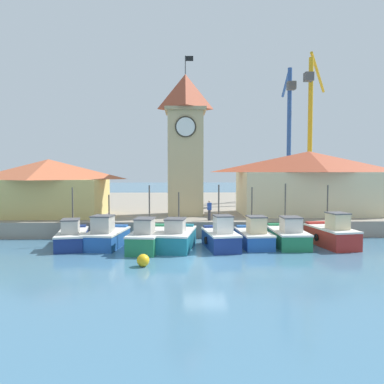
{
  "coord_description": "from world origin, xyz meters",
  "views": [
    {
      "loc": [
        -1.35,
        -21.67,
        5.22
      ],
      "look_at": [
        -0.51,
        9.08,
        3.5
      ],
      "focal_mm": 35.0,
      "sensor_mm": 36.0,
      "label": 1
    }
  ],
  "objects_px": {
    "fishing_boat_left_inner": "(147,238)",
    "mooring_buoy": "(143,260)",
    "dock_worker_near_tower": "(209,210)",
    "fishing_boat_center": "(221,237)",
    "fishing_boat_right_outer": "(332,234)",
    "warehouse_left": "(49,187)",
    "fishing_boat_mid_right": "(254,236)",
    "fishing_boat_left_outer": "(106,236)",
    "fishing_boat_far_left": "(72,237)",
    "fishing_boat_right_inner": "(287,235)",
    "port_crane_near": "(289,150)",
    "port_crane_far": "(310,145)",
    "clock_tower": "(185,140)",
    "warehouse_right": "(309,182)",
    "fishing_boat_mid_left": "(177,237)"
  },
  "relations": [
    {
      "from": "fishing_boat_left_inner",
      "to": "mooring_buoy",
      "type": "distance_m",
      "value": 4.65
    },
    {
      "from": "fishing_boat_left_inner",
      "to": "dock_worker_near_tower",
      "type": "bearing_deg",
      "value": 46.92
    },
    {
      "from": "fishing_boat_center",
      "to": "fishing_boat_right_outer",
      "type": "height_order",
      "value": "fishing_boat_center"
    },
    {
      "from": "warehouse_left",
      "to": "fishing_boat_mid_right",
      "type": "bearing_deg",
      "value": -24.96
    },
    {
      "from": "fishing_boat_left_outer",
      "to": "fishing_boat_center",
      "type": "xyz_separation_m",
      "value": [
        7.82,
        -0.82,
        0.03
      ]
    },
    {
      "from": "fishing_boat_far_left",
      "to": "fishing_boat_right_inner",
      "type": "distance_m",
      "value": 14.99
    },
    {
      "from": "fishing_boat_left_inner",
      "to": "port_crane_near",
      "type": "relative_size",
      "value": 0.3
    },
    {
      "from": "port_crane_near",
      "to": "mooring_buoy",
      "type": "relative_size",
      "value": 25.09
    },
    {
      "from": "fishing_boat_right_outer",
      "to": "dock_worker_near_tower",
      "type": "relative_size",
      "value": 2.92
    },
    {
      "from": "fishing_boat_far_left",
      "to": "port_crane_far",
      "type": "distance_m",
      "value": 31.73
    },
    {
      "from": "clock_tower",
      "to": "port_crane_far",
      "type": "distance_m",
      "value": 19.66
    },
    {
      "from": "port_crane_near",
      "to": "port_crane_far",
      "type": "height_order",
      "value": "port_crane_far"
    },
    {
      "from": "port_crane_near",
      "to": "fishing_boat_right_outer",
      "type": "bearing_deg",
      "value": -98.82
    },
    {
      "from": "dock_worker_near_tower",
      "to": "fishing_boat_center",
      "type": "bearing_deg",
      "value": -85.16
    },
    {
      "from": "fishing_boat_right_outer",
      "to": "port_crane_far",
      "type": "bearing_deg",
      "value": 75.08
    },
    {
      "from": "port_crane_far",
      "to": "dock_worker_near_tower",
      "type": "relative_size",
      "value": 11.36
    },
    {
      "from": "warehouse_left",
      "to": "warehouse_right",
      "type": "distance_m",
      "value": 23.48
    },
    {
      "from": "fishing_boat_left_outer",
      "to": "port_crane_near",
      "type": "height_order",
      "value": "port_crane_near"
    },
    {
      "from": "fishing_boat_center",
      "to": "warehouse_left",
      "type": "relative_size",
      "value": 0.45
    },
    {
      "from": "fishing_boat_far_left",
      "to": "warehouse_right",
      "type": "relative_size",
      "value": 0.38
    },
    {
      "from": "fishing_boat_left_outer",
      "to": "dock_worker_near_tower",
      "type": "bearing_deg",
      "value": 28.23
    },
    {
      "from": "fishing_boat_far_left",
      "to": "fishing_boat_right_outer",
      "type": "relative_size",
      "value": 1.05
    },
    {
      "from": "fishing_boat_right_inner",
      "to": "mooring_buoy",
      "type": "relative_size",
      "value": 7.04
    },
    {
      "from": "fishing_boat_left_outer",
      "to": "fishing_boat_right_outer",
      "type": "relative_size",
      "value": 0.98
    },
    {
      "from": "warehouse_right",
      "to": "mooring_buoy",
      "type": "height_order",
      "value": "warehouse_right"
    },
    {
      "from": "port_crane_near",
      "to": "mooring_buoy",
      "type": "height_order",
      "value": "port_crane_near"
    },
    {
      "from": "fishing_boat_mid_right",
      "to": "mooring_buoy",
      "type": "xyz_separation_m",
      "value": [
        -7.13,
        -5.42,
        -0.37
      ]
    },
    {
      "from": "fishing_boat_far_left",
      "to": "fishing_boat_right_outer",
      "type": "height_order",
      "value": "fishing_boat_right_outer"
    },
    {
      "from": "fishing_boat_left_inner",
      "to": "fishing_boat_right_outer",
      "type": "bearing_deg",
      "value": 2.82
    },
    {
      "from": "fishing_boat_mid_right",
      "to": "port_crane_near",
      "type": "distance_m",
      "value": 26.03
    },
    {
      "from": "fishing_boat_right_inner",
      "to": "dock_worker_near_tower",
      "type": "bearing_deg",
      "value": 143.27
    },
    {
      "from": "fishing_boat_mid_left",
      "to": "warehouse_left",
      "type": "bearing_deg",
      "value": 143.57
    },
    {
      "from": "fishing_boat_right_outer",
      "to": "fishing_boat_far_left",
      "type": "bearing_deg",
      "value": 179.18
    },
    {
      "from": "clock_tower",
      "to": "warehouse_right",
      "type": "relative_size",
      "value": 1.1
    },
    {
      "from": "warehouse_left",
      "to": "port_crane_far",
      "type": "relative_size",
      "value": 0.54
    },
    {
      "from": "fishing_boat_right_outer",
      "to": "warehouse_left",
      "type": "xyz_separation_m",
      "value": [
        -22.23,
        8.0,
        3.0
      ]
    },
    {
      "from": "fishing_boat_mid_left",
      "to": "mooring_buoy",
      "type": "xyz_separation_m",
      "value": [
        -1.81,
        -4.76,
        -0.41
      ]
    },
    {
      "from": "fishing_boat_right_inner",
      "to": "port_crane_far",
      "type": "relative_size",
      "value": 0.27
    },
    {
      "from": "fishing_boat_mid_right",
      "to": "port_crane_near",
      "type": "xyz_separation_m",
      "value": [
        9.06,
        23.31,
        7.22
      ]
    },
    {
      "from": "fishing_boat_far_left",
      "to": "fishing_boat_right_inner",
      "type": "height_order",
      "value": "fishing_boat_right_inner"
    },
    {
      "from": "fishing_boat_mid_right",
      "to": "fishing_boat_right_inner",
      "type": "xyz_separation_m",
      "value": [
        2.41,
        0.14,
        0.01
      ]
    },
    {
      "from": "fishing_boat_mid_left",
      "to": "fishing_boat_right_outer",
      "type": "height_order",
      "value": "fishing_boat_right_outer"
    },
    {
      "from": "port_crane_near",
      "to": "dock_worker_near_tower",
      "type": "distance_m",
      "value": 23.37
    },
    {
      "from": "warehouse_left",
      "to": "dock_worker_near_tower",
      "type": "distance_m",
      "value": 14.62
    },
    {
      "from": "warehouse_right",
      "to": "fishing_boat_far_left",
      "type": "bearing_deg",
      "value": -156.78
    },
    {
      "from": "fishing_boat_left_outer",
      "to": "warehouse_left",
      "type": "bearing_deg",
      "value": 130.31
    },
    {
      "from": "fishing_boat_left_outer",
      "to": "fishing_boat_mid_left",
      "type": "height_order",
      "value": "fishing_boat_mid_left"
    },
    {
      "from": "fishing_boat_mid_left",
      "to": "port_crane_far",
      "type": "distance_m",
      "value": 27.38
    },
    {
      "from": "dock_worker_near_tower",
      "to": "port_crane_near",
      "type": "bearing_deg",
      "value": 58.4
    },
    {
      "from": "fishing_boat_center",
      "to": "warehouse_right",
      "type": "bearing_deg",
      "value": 45.21
    }
  ]
}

